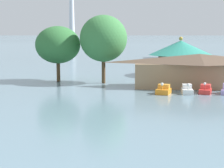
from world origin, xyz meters
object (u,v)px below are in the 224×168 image
object	(u,v)px
pedal_boat_red	(205,90)
boathouse	(199,70)
shoreline_tree_mid	(103,39)
pedal_boat_orange	(164,90)
shoreline_tree_tall_left	(58,45)
green_roof_pavilion	(180,55)
pedal_boat_white	(187,90)

from	to	relation	value
pedal_boat_red	boathouse	xyz separation A→B (m)	(-0.08, 5.32, 2.06)
shoreline_tree_mid	pedal_boat_red	bearing A→B (deg)	-31.53
boathouse	shoreline_tree_mid	distance (m)	15.20
pedal_boat_orange	shoreline_tree_tall_left	bearing A→B (deg)	-110.00
green_roof_pavilion	shoreline_tree_mid	xyz separation A→B (m)	(-12.97, -11.58, 3.14)
shoreline_tree_tall_left	shoreline_tree_mid	size ratio (longest dim) A/B	0.84
pedal_boat_orange	boathouse	distance (m)	8.65
boathouse	shoreline_tree_tall_left	size ratio (longest dim) A/B	2.23
pedal_boat_red	shoreline_tree_mid	size ratio (longest dim) A/B	0.30
pedal_boat_red	boathouse	bearing A→B (deg)	-164.61
green_roof_pavilion	shoreline_tree_mid	distance (m)	17.67
pedal_boat_orange	boathouse	world-z (taller)	boathouse
pedal_boat_orange	shoreline_tree_mid	size ratio (longest dim) A/B	0.25
pedal_boat_orange	pedal_boat_red	distance (m)	5.61
pedal_boat_red	shoreline_tree_tall_left	size ratio (longest dim) A/B	0.36
pedal_boat_red	green_roof_pavilion	distance (m)	20.61
pedal_boat_white	shoreline_tree_tall_left	size ratio (longest dim) A/B	0.29
pedal_boat_orange	pedal_boat_red	world-z (taller)	pedal_boat_orange
boathouse	shoreline_tree_tall_left	bearing A→B (deg)	166.86
shoreline_tree_mid	shoreline_tree_tall_left	bearing A→B (deg)	167.62
pedal_boat_red	shoreline_tree_tall_left	xyz separation A→B (m)	(-21.71, 10.37, 5.42)
pedal_boat_white	pedal_boat_red	bearing A→B (deg)	103.94
green_roof_pavilion	shoreline_tree_mid	size ratio (longest dim) A/B	1.10
pedal_boat_white	pedal_boat_orange	bearing A→B (deg)	-80.61
shoreline_tree_tall_left	pedal_boat_white	bearing A→B (deg)	-29.66
shoreline_tree_tall_left	shoreline_tree_mid	xyz separation A→B (m)	(7.50, -1.65, 1.05)
boathouse	green_roof_pavilion	world-z (taller)	green_roof_pavilion
pedal_boat_white	shoreline_tree_tall_left	xyz separation A→B (m)	(-19.28, 10.98, 5.38)
boathouse	shoreline_tree_tall_left	distance (m)	22.47
pedal_boat_orange	green_roof_pavilion	size ratio (longest dim) A/B	0.22
boathouse	shoreline_tree_tall_left	xyz separation A→B (m)	(-21.64, 5.05, 3.36)
pedal_boat_orange	pedal_boat_red	size ratio (longest dim) A/B	0.82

